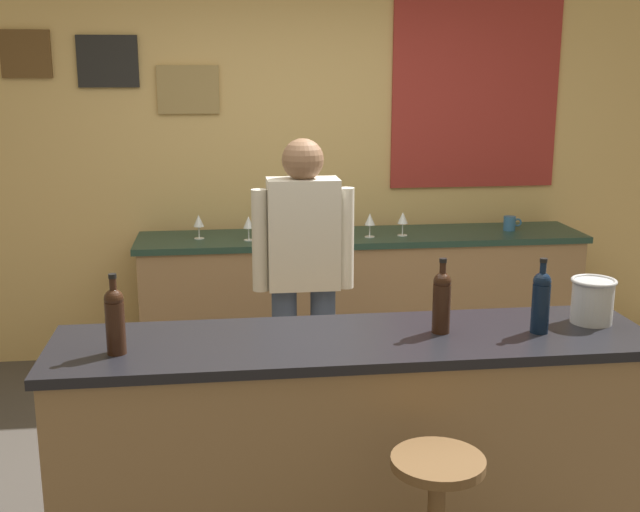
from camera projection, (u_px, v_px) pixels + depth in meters
ground_plane at (338, 494)px, 3.71m from camera, size 10.00×10.00×0.00m
back_wall at (299, 150)px, 5.34m from camera, size 6.00×0.09×2.80m
bar_counter at (353, 443)px, 3.22m from camera, size 2.38×0.60×0.92m
side_counter at (361, 300)px, 5.25m from camera, size 2.91×0.56×0.90m
bartender at (303, 273)px, 4.03m from camera, size 0.52×0.21×1.62m
wine_bottle_a at (115, 319)px, 2.90m from camera, size 0.07×0.07×0.31m
wine_bottle_b at (442, 300)px, 3.14m from camera, size 0.07×0.07×0.31m
wine_bottle_c at (541, 300)px, 3.14m from camera, size 0.07×0.07×0.31m
ice_bucket at (593, 300)px, 3.27m from camera, size 0.19×0.19×0.19m
wine_glass_a at (199, 222)px, 4.99m from camera, size 0.07×0.07×0.16m
wine_glass_b at (248, 223)px, 4.94m from camera, size 0.07×0.07×0.16m
wine_glass_c at (265, 221)px, 5.03m from camera, size 0.07×0.07×0.16m
wine_glass_d at (370, 220)px, 5.03m from camera, size 0.07×0.07×0.16m
wine_glass_e at (403, 219)px, 5.08m from camera, size 0.07×0.07×0.16m
coffee_mug at (510, 223)px, 5.26m from camera, size 0.12×0.08×0.09m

